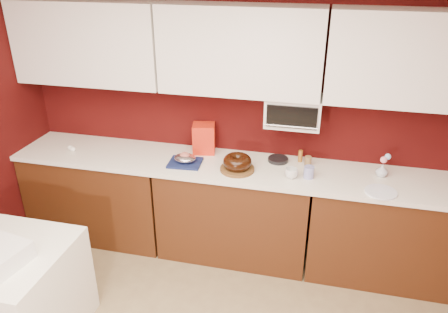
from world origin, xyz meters
TOP-DOWN VIEW (x-y plane):
  - wall_back at (0.00, 2.25)m, footprint 4.00×0.02m
  - base_cabinet_left at (-1.33, 1.94)m, footprint 1.31×0.58m
  - base_cabinet_center at (0.00, 1.94)m, footprint 1.31×0.58m
  - base_cabinet_right at (1.33, 1.94)m, footprint 1.31×0.58m
  - countertop at (0.00, 1.94)m, footprint 4.00×0.62m
  - upper_cabinet_left at (-1.33, 2.08)m, footprint 1.31×0.33m
  - upper_cabinet_center at (0.00, 2.08)m, footprint 1.31×0.33m
  - upper_cabinet_right at (1.33, 2.08)m, footprint 1.31×0.33m
  - toaster_oven at (0.45, 2.10)m, footprint 0.45×0.30m
  - toaster_oven_door at (0.45, 1.94)m, footprint 0.40×0.02m
  - toaster_oven_handle at (0.45, 1.93)m, footprint 0.42×0.02m
  - dining_table at (-1.40, 0.60)m, footprint 1.00×0.80m
  - cake_base at (0.04, 1.85)m, footprint 0.36×0.36m
  - bundt_cake at (0.04, 1.85)m, footprint 0.30×0.30m
  - navy_towel at (-0.43, 1.86)m, footprint 0.29×0.25m
  - foil_ham_nest at (-0.43, 1.86)m, footprint 0.23×0.21m
  - roasted_ham at (-0.43, 1.86)m, footprint 0.09×0.08m
  - pandoro_box at (-0.34, 2.14)m, footprint 0.23×0.22m
  - dark_pan at (0.35, 2.10)m, footprint 0.18×0.18m
  - coffee_mug at (0.49, 1.82)m, footprint 0.11×0.11m
  - blue_jar at (0.63, 1.86)m, footprint 0.11×0.11m
  - flower_vase at (1.20, 2.02)m, footprint 0.10×0.10m
  - flower_pink at (1.20, 2.02)m, footprint 0.06×0.06m
  - flower_blue at (1.23, 2.04)m, footprint 0.05×0.05m
  - china_plate at (1.18, 1.74)m, footprint 0.28×0.28m
  - amber_bottle at (0.53, 2.14)m, footprint 0.05×0.05m
  - paper_cup at (0.60, 2.08)m, footprint 0.07×0.07m
  - egg_left at (-1.55, 1.89)m, footprint 0.06×0.05m
  - egg_right at (-1.51, 1.87)m, footprint 0.06×0.05m

SIDE VIEW (x-z plane):
  - dining_table at x=-1.40m, z-range 0.00..0.75m
  - base_cabinet_left at x=-1.33m, z-range 0.00..0.86m
  - base_cabinet_center at x=0.00m, z-range 0.00..0.86m
  - base_cabinet_right at x=1.33m, z-range 0.00..0.86m
  - countertop at x=0.00m, z-range 0.86..0.90m
  - china_plate at x=1.18m, z-range 0.90..0.91m
  - navy_towel at x=-0.43m, z-range 0.90..0.92m
  - cake_base at x=0.04m, z-range 0.90..0.93m
  - dark_pan at x=0.35m, z-range 0.90..0.93m
  - egg_left at x=-1.55m, z-range 0.90..0.94m
  - egg_right at x=-1.51m, z-range 0.90..0.95m
  - paper_cup at x=0.60m, z-range 0.90..0.99m
  - blue_jar at x=0.63m, z-range 0.90..1.00m
  - coffee_mug at x=0.49m, z-range 0.90..1.00m
  - amber_bottle at x=0.53m, z-range 0.90..1.01m
  - foil_ham_nest at x=-0.43m, z-range 0.92..0.99m
  - flower_vase at x=1.20m, z-range 0.90..1.02m
  - bundt_cake at x=0.04m, z-range 0.93..1.03m
  - roasted_ham at x=-0.43m, z-range 0.95..1.01m
  - pandoro_box at x=-0.34m, z-range 0.90..1.17m
  - flower_pink at x=1.20m, z-range 1.02..1.08m
  - flower_blue at x=1.23m, z-range 1.04..1.10m
  - wall_back at x=0.00m, z-range 0.00..2.50m
  - toaster_oven_handle at x=0.45m, z-range 1.29..1.31m
  - toaster_oven at x=0.45m, z-range 1.25..1.50m
  - toaster_oven_door at x=0.45m, z-range 1.28..1.47m
  - upper_cabinet_left at x=-1.33m, z-range 1.50..2.20m
  - upper_cabinet_center at x=0.00m, z-range 1.50..2.20m
  - upper_cabinet_right at x=1.33m, z-range 1.50..2.20m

